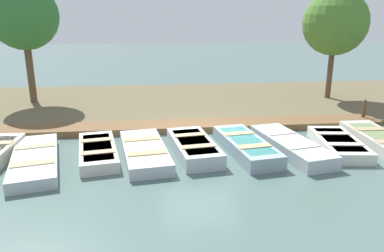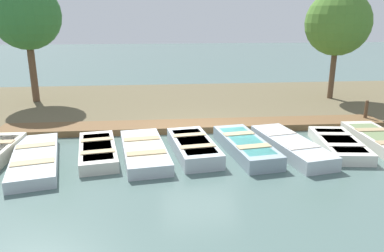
% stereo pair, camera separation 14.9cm
% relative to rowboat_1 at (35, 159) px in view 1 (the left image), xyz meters
% --- Properties ---
extents(ground_plane, '(80.00, 80.00, 0.00)m').
position_rel_rowboat_1_xyz_m(ground_plane, '(-1.56, 4.65, -0.16)').
color(ground_plane, '#4C6660').
extents(shore_bank, '(8.00, 24.00, 0.18)m').
position_rel_rowboat_1_xyz_m(shore_bank, '(-6.56, 4.65, -0.07)').
color(shore_bank, brown).
rests_on(shore_bank, ground_plane).
extents(dock_walkway, '(1.14, 13.32, 0.22)m').
position_rel_rowboat_1_xyz_m(dock_walkway, '(-2.79, 4.65, -0.05)').
color(dock_walkway, brown).
rests_on(dock_walkway, ground_plane).
extents(rowboat_1, '(3.65, 1.89, 0.33)m').
position_rel_rowboat_1_xyz_m(rowboat_1, '(0.00, 0.00, 0.00)').
color(rowboat_1, '#B2BCC1').
rests_on(rowboat_1, ground_plane).
extents(rowboat_2, '(2.90, 1.46, 0.34)m').
position_rel_rowboat_1_xyz_m(rowboat_2, '(-0.44, 1.60, 0.01)').
color(rowboat_2, beige).
rests_on(rowboat_2, ground_plane).
extents(rowboat_3, '(3.30, 1.58, 0.35)m').
position_rel_rowboat_1_xyz_m(rowboat_3, '(-0.30, 2.92, 0.01)').
color(rowboat_3, '#B2BCC1').
rests_on(rowboat_3, ground_plane).
extents(rowboat_4, '(2.84, 1.44, 0.44)m').
position_rel_rowboat_1_xyz_m(rowboat_4, '(-0.36, 4.34, 0.06)').
color(rowboat_4, '#B2BCC1').
rests_on(rowboat_4, ground_plane).
extents(rowboat_5, '(3.20, 1.47, 0.42)m').
position_rel_rowboat_1_xyz_m(rowboat_5, '(-0.31, 5.86, 0.05)').
color(rowboat_5, '#8C9EA8').
rests_on(rowboat_5, ground_plane).
extents(rowboat_6, '(3.42, 1.63, 0.41)m').
position_rel_rowboat_1_xyz_m(rowboat_6, '(-0.23, 7.19, 0.04)').
color(rowboat_6, '#B2BCC1').
rests_on(rowboat_6, ground_plane).
extents(rowboat_7, '(2.79, 1.44, 0.34)m').
position_rel_rowboat_1_xyz_m(rowboat_7, '(-0.32, 8.71, 0.01)').
color(rowboat_7, silver).
rests_on(rowboat_7, ground_plane).
extents(rowboat_8, '(3.30, 1.14, 0.36)m').
position_rel_rowboat_1_xyz_m(rowboat_8, '(-0.45, 10.12, 0.02)').
color(rowboat_8, beige).
rests_on(rowboat_8, ground_plane).
extents(mooring_post_far, '(0.13, 0.13, 0.89)m').
position_rel_rowboat_1_xyz_m(mooring_post_far, '(-2.89, 10.96, 0.29)').
color(mooring_post_far, brown).
rests_on(mooring_post_far, ground_plane).
extents(park_tree_far_left, '(2.84, 2.84, 5.26)m').
position_rel_rowboat_1_xyz_m(park_tree_far_left, '(-7.02, -2.01, 3.65)').
color(park_tree_far_left, brown).
rests_on(park_tree_far_left, ground_plane).
extents(park_tree_left, '(2.82, 2.82, 4.92)m').
position_rel_rowboat_1_xyz_m(park_tree_left, '(-6.44, 11.25, 3.34)').
color(park_tree_left, brown).
rests_on(park_tree_left, ground_plane).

